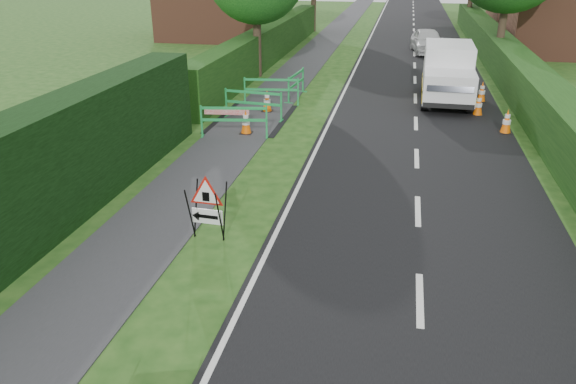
{
  "coord_description": "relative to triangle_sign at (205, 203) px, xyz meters",
  "views": [
    {
      "loc": [
        1.92,
        -7.09,
        5.32
      ],
      "look_at": [
        -0.13,
        2.99,
        0.89
      ],
      "focal_mm": 35.0,
      "sensor_mm": 36.0,
      "label": 1
    }
  ],
  "objects": [
    {
      "name": "ground",
      "position": [
        1.65,
        -2.34,
        -0.8
      ],
      "size": [
        120.0,
        120.0,
        0.0
      ],
      "primitive_type": "plane",
      "color": "#1B4413",
      "rests_on": "ground"
    },
    {
      "name": "road_surface",
      "position": [
        4.15,
        32.66,
        -0.79
      ],
      "size": [
        6.0,
        90.0,
        0.02
      ],
      "primitive_type": "cube",
      "color": "black",
      "rests_on": "ground"
    },
    {
      "name": "footpath",
      "position": [
        -1.35,
        32.66,
        -0.79
      ],
      "size": [
        2.0,
        90.0,
        0.02
      ],
      "primitive_type": "cube",
      "color": "#2D2D30",
      "rests_on": "ground"
    },
    {
      "name": "hedge_west_far",
      "position": [
        -3.35,
        19.66,
        -0.8
      ],
      "size": [
        1.0,
        24.0,
        1.8
      ],
      "primitive_type": "cube",
      "color": "#14380F",
      "rests_on": "ground"
    },
    {
      "name": "hedge_east",
      "position": [
        8.15,
        13.66,
        -0.8
      ],
      "size": [
        1.2,
        50.0,
        1.5
      ],
      "primitive_type": "cube",
      "color": "#14380F",
      "rests_on": "ground"
    },
    {
      "name": "triangle_sign",
      "position": [
        0.0,
        0.0,
        0.0
      ],
      "size": [
        0.83,
        0.83,
        1.15
      ],
      "rotation": [
        0.0,
        0.0,
        -0.06
      ],
      "color": "black",
      "rests_on": "ground"
    },
    {
      "name": "works_van",
      "position": [
        5.26,
        12.53,
        0.3
      ],
      "size": [
        1.89,
        4.59,
        2.07
      ],
      "rotation": [
        0.0,
        0.0,
        -0.02
      ],
      "color": "silver",
      "rests_on": "ground"
    },
    {
      "name": "traffic_cone_0",
      "position": [
        6.91,
        8.64,
        -0.4
      ],
      "size": [
        0.38,
        0.38,
        0.79
      ],
      "color": "black",
      "rests_on": "ground"
    },
    {
      "name": "traffic_cone_1",
      "position": [
        6.26,
        10.65,
        -0.4
      ],
      "size": [
        0.38,
        0.38,
        0.79
      ],
      "color": "black",
      "rests_on": "ground"
    },
    {
      "name": "traffic_cone_2",
      "position": [
        6.59,
        12.68,
        -0.4
      ],
      "size": [
        0.38,
        0.38,
        0.79
      ],
      "color": "black",
      "rests_on": "ground"
    },
    {
      "name": "traffic_cone_3",
      "position": [
        -1.11,
        6.97,
        -0.4
      ],
      "size": [
        0.38,
        0.38,
        0.79
      ],
      "color": "black",
      "rests_on": "ground"
    },
    {
      "name": "traffic_cone_4",
      "position": [
        -1.08,
        9.68,
        -0.4
      ],
      "size": [
        0.38,
        0.38,
        0.79
      ],
      "color": "black",
      "rests_on": "ground"
    },
    {
      "name": "ped_barrier_0",
      "position": [
        -1.37,
        6.55,
        -0.17
      ],
      "size": [
        2.09,
        0.7,
        1.0
      ],
      "rotation": [
        0.0,
        0.0,
        0.17
      ],
      "color": "#1B9442",
      "rests_on": "ground"
    },
    {
      "name": "ped_barrier_1",
      "position": [
        -1.31,
        8.67,
        -0.17
      ],
      "size": [
        2.09,
        0.57,
        1.0
      ],
      "rotation": [
        0.0,
        0.0,
        -0.11
      ],
      "color": "#1B9442",
      "rests_on": "ground"
    },
    {
      "name": "ped_barrier_2",
      "position": [
        -1.17,
        10.76,
        -0.17
      ],
      "size": [
        2.09,
        0.62,
        1.0
      ],
      "rotation": [
        0.0,
        0.0,
        0.13
      ],
      "color": "#1B9442",
      "rests_on": "ground"
    },
    {
      "name": "ped_barrier_3",
      "position": [
        -0.46,
        11.95,
        -0.17
      ],
      "size": [
        0.54,
        2.08,
        1.0
      ],
      "rotation": [
        0.0,
        0.0,
        1.48
      ],
      "color": "#1B9442",
      "rests_on": "ground"
    },
    {
      "name": "redwhite_plank",
      "position": [
        -2.02,
        7.88,
        -0.8
      ],
      "size": [
        1.5,
        0.2,
        0.25
      ],
      "primitive_type": "cube",
      "rotation": [
        0.0,
        0.0,
        0.11
      ],
      "color": "red",
      "rests_on": "ground"
    },
    {
      "name": "hatchback_car",
      "position": [
        4.81,
        23.71,
        -0.13
      ],
      "size": [
        1.99,
        4.05,
        1.33
      ],
      "primitive_type": "imported",
      "rotation": [
        0.0,
        0.0,
        0.11
      ],
      "color": "silver",
      "rests_on": "ground"
    }
  ]
}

